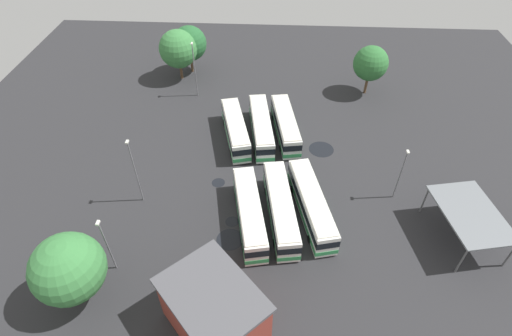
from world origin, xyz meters
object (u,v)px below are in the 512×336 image
at_px(tree_northeast, 189,43).
at_px(bus_row0_slot1, 281,208).
at_px(bus_row0_slot0, 311,204).
at_px(depot_building, 214,311).
at_px(lamp_post_near_entrance, 107,244).
at_px(tree_north_edge, 371,63).
at_px(tree_south_edge, 68,269).
at_px(lamp_post_mid_lot, 195,68).
at_px(bus_row1_slot2, 235,129).
at_px(lamp_post_far_corner, 135,170).
at_px(tree_west_edge, 178,49).
at_px(maintenance_shelter, 471,214).
at_px(bus_row0_slot2, 249,213).
at_px(lamp_post_by_building, 401,173).
at_px(bus_row1_slot0, 285,125).
at_px(bus_row1_slot1, 261,127).

bearing_deg(tree_northeast, bus_row0_slot1, -154.33).
relative_size(bus_row0_slot0, depot_building, 1.16).
xyz_separation_m(lamp_post_near_entrance, tree_north_edge, (36.40, -31.26, 1.29)).
distance_m(depot_building, tree_north_edge, 46.68).
bearing_deg(tree_south_edge, lamp_post_mid_lot, -7.73).
bearing_deg(bus_row1_slot2, tree_south_edge, 154.26).
distance_m(bus_row0_slot1, lamp_post_far_corner, 17.40).
distance_m(tree_west_edge, tree_north_edge, 32.10).
bearing_deg(depot_building, maintenance_shelter, -65.45).
relative_size(lamp_post_far_corner, tree_northeast, 1.11).
distance_m(bus_row0_slot2, lamp_post_by_building, 18.49).
relative_size(lamp_post_by_building, tree_north_edge, 0.90).
relative_size(bus_row1_slot2, depot_building, 1.08).
xyz_separation_m(bus_row1_slot0, tree_south_edge, (-27.55, 19.79, 3.36)).
distance_m(bus_row1_slot0, lamp_post_near_entrance, 29.87).
xyz_separation_m(bus_row0_slot2, tree_west_edge, (32.58, 14.35, 3.77)).
bearing_deg(lamp_post_near_entrance, bus_row0_slot2, -63.18).
relative_size(bus_row0_slot0, lamp_post_mid_lot, 1.39).
bearing_deg(bus_row1_slot1, lamp_post_near_entrance, 148.61).
bearing_deg(bus_row1_slot1, bus_row0_slot2, 178.02).
bearing_deg(depot_building, tree_north_edge, -25.28).
height_order(bus_row1_slot0, tree_north_edge, tree_north_edge).
bearing_deg(depot_building, bus_row0_slot2, -10.31).
bearing_deg(bus_row0_slot0, tree_west_edge, 34.80).
bearing_deg(bus_row0_slot1, bus_row0_slot2, 104.28).
relative_size(lamp_post_by_building, tree_west_edge, 0.85).
height_order(bus_row1_slot2, lamp_post_by_building, lamp_post_by_building).
xyz_separation_m(bus_row1_slot2, tree_west_edge, (16.95, 11.25, 3.77)).
bearing_deg(bus_row0_slot1, tree_north_edge, -26.18).
distance_m(tree_south_edge, tree_north_edge, 52.08).
distance_m(bus_row0_slot0, depot_building, 17.21).
xyz_separation_m(bus_row0_slot2, lamp_post_near_entrance, (-6.91, 13.67, 2.36)).
distance_m(bus_row1_slot2, lamp_post_by_building, 23.32).
distance_m(tree_south_edge, tree_west_edge, 43.15).
height_order(bus_row1_slot0, lamp_post_far_corner, lamp_post_far_corner).
bearing_deg(bus_row0_slot2, lamp_post_by_building, -73.67).
relative_size(bus_row0_slot1, lamp_post_by_building, 1.76).
bearing_deg(bus_row1_slot0, depot_building, 167.88).
height_order(depot_building, lamp_post_mid_lot, lamp_post_mid_lot).
xyz_separation_m(maintenance_shelter, lamp_post_near_entrance, (-6.19, 37.49, 0.22)).
bearing_deg(lamp_post_far_corner, maintenance_shelter, -95.55).
distance_m(maintenance_shelter, lamp_post_mid_lot, 44.27).
distance_m(lamp_post_far_corner, lamp_post_near_entrance, 9.85).
relative_size(depot_building, lamp_post_far_corner, 1.21).
xyz_separation_m(bus_row0_slot2, depot_building, (-12.66, 2.30, 1.17)).
bearing_deg(lamp_post_mid_lot, lamp_post_near_entrance, 174.87).
relative_size(bus_row1_slot0, tree_north_edge, 1.47).
relative_size(lamp_post_mid_lot, tree_northeast, 1.11).
bearing_deg(maintenance_shelter, tree_west_edge, 48.90).
relative_size(bus_row0_slot1, tree_north_edge, 1.59).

